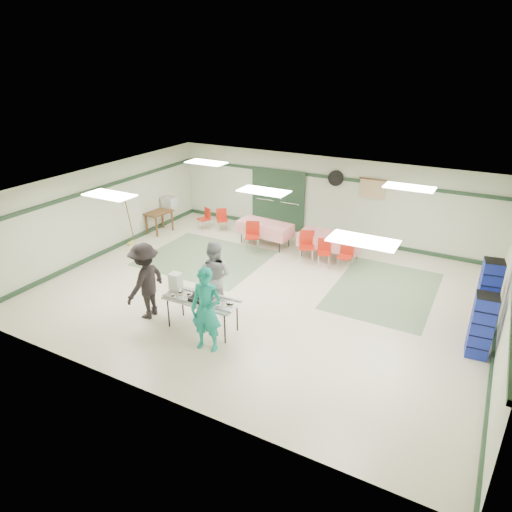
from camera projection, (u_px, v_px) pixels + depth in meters
The scene contains 41 objects.
floor at pixel (263, 290), 11.97m from camera, with size 11.00×11.00×0.00m, color beige.
ceiling at pixel (264, 190), 10.88m from camera, with size 11.00×11.00×0.00m, color silver.
wall_back at pixel (326, 198), 15.05m from camera, with size 11.00×11.00×0.00m, color beige.
wall_front at pixel (142, 330), 7.80m from camera, with size 11.00×11.00×0.00m, color beige.
wall_left at pixel (103, 210), 13.81m from camera, with size 9.00×9.00×0.00m, color beige.
wall_right at pixel (509, 292), 9.04m from camera, with size 9.00×9.00×0.00m, color beige.
trim_back at pixel (327, 177), 14.74m from camera, with size 11.00×0.06×0.10m, color #1E3722.
baseboard_back at pixel (324, 234), 15.55m from camera, with size 11.00×0.06×0.12m, color #1E3722.
trim_left at pixel (100, 188), 13.52m from camera, with size 9.00×0.06×0.10m, color #1E3722.
baseboard_left at pixel (109, 250), 14.32m from camera, with size 9.00×0.06×0.12m, color #1E3722.
baseboard_right at pixel (494, 346), 9.57m from camera, with size 9.00×0.06×0.12m, color #1E3722.
green_patch_a at pixel (205, 258), 13.86m from camera, with size 3.50×3.00×0.01m, color gray.
green_patch_b at pixel (384, 290), 11.96m from camera, with size 2.50×3.50×0.01m, color gray.
double_door_left at pixel (266, 198), 16.08m from camera, with size 0.90×0.06×2.10m, color gray.
double_door_right at pixel (291, 201), 15.67m from camera, with size 0.90×0.06×2.10m, color gray.
door_frame at pixel (278, 200), 15.86m from camera, with size 2.00×0.03×2.15m, color #1E3722.
wall_fan at pixel (336, 178), 14.59m from camera, with size 0.50×0.50×0.10m, color black.
scroll_banner at pixel (372, 189), 14.15m from camera, with size 0.80×0.02×0.60m, color tan.
serving_table at pixel (202, 301), 10.01m from camera, with size 1.71×0.74×0.76m.
sheet_tray_right at pixel (223, 304), 9.74m from camera, with size 0.63×0.48×0.02m, color silver.
sheet_tray_mid at pixel (204, 296), 10.10m from camera, with size 0.56×0.43×0.02m, color silver.
sheet_tray_left at pixel (180, 294), 10.15m from camera, with size 0.62×0.47×0.02m, color silver.
baking_pan at pixel (200, 299), 9.90m from camera, with size 0.47×0.29×0.08m, color black.
foam_box_stack at pixel (176, 281), 10.32m from camera, with size 0.25×0.23×0.40m, color white.
volunteer_teal at pixel (206, 310), 9.25m from camera, with size 0.67×0.44×1.84m, color teal.
volunteer_grey at pixel (214, 277), 10.71m from camera, with size 0.86×0.67×1.78m, color gray.
volunteer_dark at pixel (146, 281), 10.44m from camera, with size 1.18×0.68×1.83m, color black.
dining_table_a at pixel (330, 240), 13.68m from camera, with size 1.85×0.83×0.77m.
dining_table_b at pixel (265, 228), 14.63m from camera, with size 1.82×0.95×0.77m.
chair_a at pixel (324, 249), 13.23m from camera, with size 0.49×0.49×0.80m.
chair_b at pixel (307, 243), 13.44m from camera, with size 0.58×0.58×0.94m.
chair_c at pixel (346, 253), 12.95m from camera, with size 0.39×0.39×0.82m.
chair_d at pixel (252, 233), 14.24m from camera, with size 0.57×0.57×0.92m.
chair_loose_a at pixel (222, 218), 15.88m from camera, with size 0.51×0.51×0.78m.
chair_loose_b at pixel (206, 217), 15.96m from camera, with size 0.48×0.48×0.78m.
crate_stack_blue_a at pixel (486, 299), 9.72m from camera, with size 0.39×0.39×1.79m, color #1A2E9D.
crate_stack_red at pixel (486, 294), 10.74m from camera, with size 0.38×0.38×0.99m, color maroon.
crate_stack_blue_b at pixel (482, 326), 9.11m from camera, with size 0.43×0.43×1.39m, color #1A2E9D.
printer_table at pixel (159, 214), 15.66m from camera, with size 0.69×0.98×0.74m.
office_printer at pixel (170, 202), 16.04m from camera, with size 0.45×0.39×0.36m, color #A6A6A1.
broom at pixel (130, 222), 14.58m from camera, with size 0.03×0.03×1.47m, color brown.
Camera 1 is at (4.86, -9.41, 5.65)m, focal length 32.00 mm.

